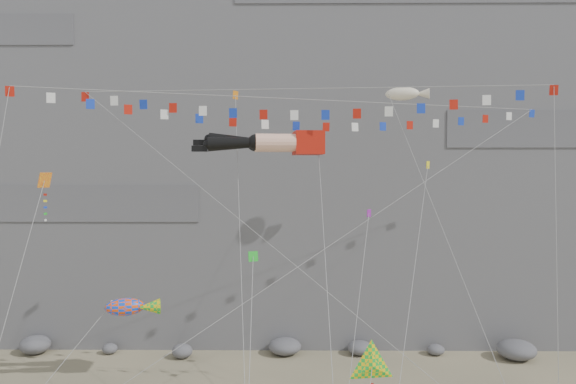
% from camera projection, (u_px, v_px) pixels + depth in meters
% --- Properties ---
extents(cliff, '(80.00, 28.00, 50.00)m').
position_uv_depth(cliff, '(287.00, 73.00, 58.87)').
color(cliff, slate).
rests_on(cliff, ground).
extents(talus_boulders, '(60.00, 3.00, 1.20)m').
position_uv_depth(talus_boulders, '(285.00, 347.00, 44.66)').
color(talus_boulders, slate).
rests_on(talus_boulders, ground).
extents(legs_kite, '(7.79, 15.17, 21.30)m').
position_uv_depth(legs_kite, '(273.00, 143.00, 32.63)').
color(legs_kite, '#B4170B').
rests_on(legs_kite, ground).
extents(flag_banner_upper, '(32.48, 17.34, 27.59)m').
position_uv_depth(flag_banner_upper, '(311.00, 100.00, 34.94)').
color(flag_banner_upper, '#B4170B').
rests_on(flag_banner_upper, ground).
extents(flag_banner_lower, '(26.07, 7.14, 23.02)m').
position_uv_depth(flag_banner_lower, '(310.00, 89.00, 31.26)').
color(flag_banner_lower, '#B4170B').
rests_on(flag_banner_lower, ground).
extents(harlequin_kite, '(1.94, 7.81, 15.67)m').
position_uv_depth(harlequin_kite, '(44.00, 181.00, 29.30)').
color(harlequin_kite, red).
rests_on(harlequin_kite, ground).
extents(fish_windsock, '(8.32, 5.87, 11.24)m').
position_uv_depth(fish_windsock, '(125.00, 307.00, 27.83)').
color(fish_windsock, '#F3470C').
rests_on(fish_windsock, ground).
extents(delta_kite, '(2.58, 5.62, 7.91)m').
position_uv_depth(delta_kite, '(372.00, 366.00, 25.26)').
color(delta_kite, yellow).
rests_on(delta_kite, ground).
extents(blimp_windsock, '(5.68, 16.30, 25.42)m').
position_uv_depth(blimp_windsock, '(403.00, 95.00, 39.52)').
color(blimp_windsock, white).
rests_on(blimp_windsock, ground).
extents(small_kite_a, '(2.70, 15.50, 24.57)m').
position_uv_depth(small_kite_a, '(236.00, 101.00, 36.24)').
color(small_kite_a, orange).
rests_on(small_kite_a, ground).
extents(small_kite_b, '(3.41, 11.07, 16.20)m').
position_uv_depth(small_kite_b, '(368.00, 219.00, 32.98)').
color(small_kite_b, purple).
rests_on(small_kite_b, ground).
extents(small_kite_c, '(1.09, 9.32, 13.43)m').
position_uv_depth(small_kite_c, '(253.00, 260.00, 27.75)').
color(small_kite_c, green).
rests_on(small_kite_c, ground).
extents(small_kite_d, '(5.73, 14.62, 21.10)m').
position_uv_depth(small_kite_d, '(427.00, 172.00, 34.24)').
color(small_kite_d, yellow).
rests_on(small_kite_d, ground).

